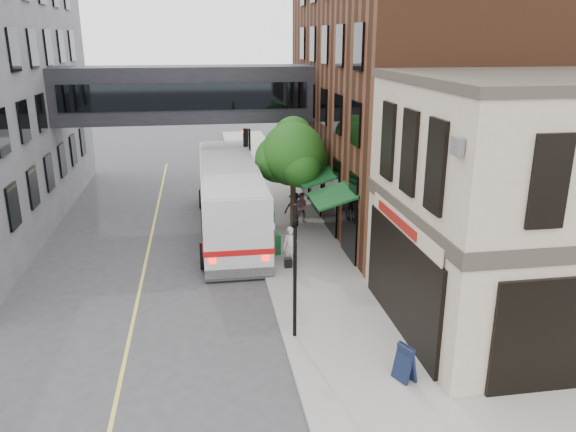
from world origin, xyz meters
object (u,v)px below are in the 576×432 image
object	(u,v)px
pedestrian_b	(302,208)
sandwich_board	(405,363)
bus	(230,194)
newspaper_box	(275,244)
pedestrian_c	(294,208)
pedestrian_a	(291,247)

from	to	relation	value
pedestrian_b	sandwich_board	xyz separation A→B (m)	(0.29, -14.47, -0.27)
sandwich_board	bus	bearing A→B (deg)	82.23
bus	sandwich_board	world-z (taller)	bus
bus	sandwich_board	xyz separation A→B (m)	(4.09, -14.16, -1.25)
newspaper_box	bus	bearing A→B (deg)	102.05
pedestrian_b	pedestrian_c	size ratio (longest dim) A/B	0.98
pedestrian_a	pedestrian_b	distance (m)	5.97
pedestrian_a	pedestrian_b	bearing A→B (deg)	89.85
sandwich_board	pedestrian_c	bearing A→B (deg)	68.94
pedestrian_b	pedestrian_a	bearing A→B (deg)	-96.10
pedestrian_c	pedestrian_a	bearing A→B (deg)	-100.74
pedestrian_a	newspaper_box	world-z (taller)	pedestrian_a
bus	pedestrian_a	bearing A→B (deg)	-67.81
pedestrian_a	pedestrian_b	xyz separation A→B (m)	(1.58, 5.75, -0.06)
pedestrian_a	newspaper_box	xyz separation A→B (m)	(-0.47, 1.54, -0.42)
newspaper_box	pedestrian_c	bearing A→B (deg)	56.83
pedestrian_a	pedestrian_c	bearing A→B (deg)	93.83
pedestrian_b	newspaper_box	size ratio (longest dim) A/B	1.76
newspaper_box	sandwich_board	size ratio (longest dim) A/B	0.85
pedestrian_a	pedestrian_c	xyz separation A→B (m)	(1.16, 5.77, -0.05)
bus	pedestrian_b	bearing A→B (deg)	4.68
pedestrian_b	pedestrian_c	world-z (taller)	pedestrian_c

